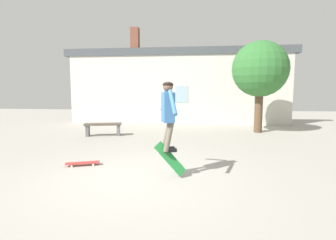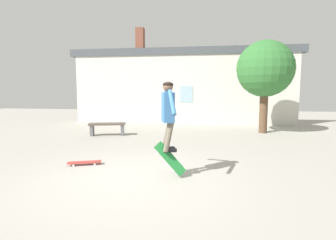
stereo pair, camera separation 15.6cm
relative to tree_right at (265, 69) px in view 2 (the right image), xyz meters
The scene contains 7 objects.
ground_plane 8.13m from the tree_right, 119.95° to the right, with size 40.00×40.00×0.00m, color #A39E93.
building_backdrop 4.73m from the tree_right, 144.97° to the left, with size 12.79×0.52×5.29m.
tree_right is the anchor object (origin of this frame).
park_bench 7.09m from the tree_right, 165.58° to the right, with size 1.53×0.78×0.52m.
skater 7.39m from the tree_right, 116.39° to the right, with size 0.51×1.26×1.45m.
skateboard_flipping 7.65m from the tree_right, 115.92° to the right, with size 0.67×0.21×0.73m.
skateboard_resting 8.44m from the tree_right, 132.36° to the right, with size 0.81×0.45×0.08m.
Camera 2 is at (1.37, -5.19, 1.80)m, focal length 28.00 mm.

